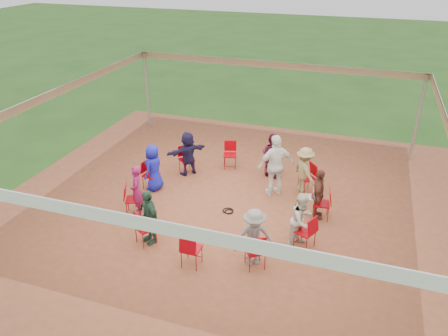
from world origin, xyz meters
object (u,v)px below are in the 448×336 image
(chair_2, at_px, (273,161))
(person_seated_5, at_px, (137,190))
(chair_0, at_px, (322,204))
(person_seated_3, at_px, (188,153))
(person_seated_7, at_px, (254,238))
(laptop, at_px, (312,195))
(person_seated_8, at_px, (302,220))
(person_seated_1, at_px, (304,171))
(person_seated_2, at_px, (272,155))
(chair_6, at_px, (133,199))
(chair_8, at_px, (191,249))
(chair_10, at_px, (305,232))
(chair_4, at_px, (187,160))
(cable_coil, at_px, (228,211))
(person_seated_6, at_px, (149,217))
(chair_9, at_px, (255,251))
(person_seated_4, at_px, (154,168))
(chair_5, at_px, (151,175))
(chair_1, at_px, (307,178))
(chair_7, at_px, (145,228))
(chair_3, at_px, (230,155))
(person_seated_0, at_px, (318,194))
(standing_person, at_px, (276,166))

(chair_2, bearing_deg, person_seated_5, 66.08)
(person_seated_5, bearing_deg, chair_0, 81.62)
(person_seated_3, distance_m, person_seated_5, 2.65)
(person_seated_7, distance_m, laptop, 2.57)
(person_seated_8, bearing_deg, person_seated_1, 32.73)
(person_seated_2, relative_size, person_seated_8, 1.00)
(person_seated_8, bearing_deg, chair_6, 115.17)
(chair_6, xyz_separation_m, chair_8, (2.34, -1.51, 0.00))
(chair_10, bearing_deg, person_seated_1, 34.85)
(chair_4, relative_size, person_seated_1, 0.62)
(chair_8, xyz_separation_m, person_seated_5, (-2.23, 1.56, 0.28))
(chair_4, bearing_deg, person_seated_3, 90.00)
(cable_coil, bearing_deg, person_seated_6, -126.65)
(chair_9, xyz_separation_m, cable_coil, (-1.30, 2.02, -0.43))
(chair_2, height_order, chair_8, same)
(person_seated_6, distance_m, cable_coil, 2.48)
(person_seated_7, bearing_deg, person_seated_4, 114.55)
(laptop, bearing_deg, chair_9, 152.32)
(chair_5, distance_m, person_seated_5, 1.45)
(chair_1, relative_size, person_seated_7, 0.62)
(chair_7, distance_m, person_seated_1, 4.99)
(chair_1, height_order, chair_3, same)
(chair_2, bearing_deg, person_seated_3, 34.85)
(chair_1, distance_m, person_seated_4, 4.58)
(chair_6, height_order, chair_8, same)
(person_seated_0, relative_size, laptop, 3.74)
(chair_0, relative_size, person_seated_0, 0.62)
(chair_9, bearing_deg, chair_5, 114.55)
(person_seated_3, relative_size, standing_person, 0.77)
(chair_5, bearing_deg, person_seated_8, 82.01)
(chair_1, xyz_separation_m, chair_7, (-3.35, -3.84, 0.00))
(chair_1, relative_size, person_seated_2, 0.62)
(chair_8, height_order, chair_10, same)
(person_seated_0, xyz_separation_m, person_seated_6, (-3.77, -2.40, 0.00))
(chair_1, bearing_deg, person_seated_7, 129.72)
(chair_4, distance_m, person_seated_2, 2.73)
(person_seated_5, relative_size, cable_coil, 4.37)
(person_seated_4, xyz_separation_m, laptop, (4.70, -0.04, -0.04))
(chair_4, xyz_separation_m, person_seated_5, (-0.30, -2.70, 0.28))
(chair_7, bearing_deg, standing_person, 86.78)
(person_seated_1, height_order, standing_person, standing_person)
(cable_coil, bearing_deg, person_seated_8, -22.26)
(chair_1, relative_size, person_seated_1, 0.62)
(person_seated_1, distance_m, person_seated_4, 4.46)
(person_seated_1, bearing_deg, person_seated_8, 147.27)
(chair_9, height_order, laptop, chair_9)
(chair_10, distance_m, person_seated_6, 3.81)
(chair_8, distance_m, laptop, 3.69)
(standing_person, height_order, laptop, standing_person)
(chair_8, bearing_deg, person_seated_2, 82.01)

